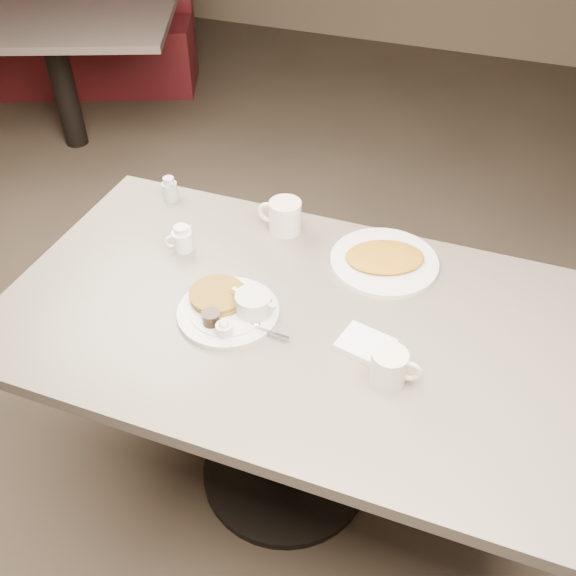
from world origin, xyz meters
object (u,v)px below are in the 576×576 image
(coffee_mug_far, at_px, (284,216))
(creamer_right, at_px, (170,189))
(diner_table, at_px, (286,356))
(creamer_left, at_px, (182,239))
(main_plate, at_px, (231,307))
(booth_back_left, at_px, (91,29))
(coffee_mug_near, at_px, (390,367))
(hash_plate, at_px, (384,260))

(coffee_mug_far, distance_m, creamer_right, 0.41)
(diner_table, relative_size, creamer_left, 18.44)
(main_plate, bearing_deg, booth_back_left, 131.05)
(creamer_left, distance_m, creamer_right, 0.27)
(diner_table, distance_m, coffee_mug_far, 0.43)
(coffee_mug_near, distance_m, creamer_left, 0.74)
(coffee_mug_near, distance_m, hash_plate, 0.44)
(coffee_mug_far, xyz_separation_m, booth_back_left, (-2.17, 2.10, -0.39))
(coffee_mug_far, relative_size, creamer_left, 1.72)
(coffee_mug_far, bearing_deg, creamer_right, 175.73)
(coffee_mug_near, distance_m, coffee_mug_far, 0.65)
(diner_table, height_order, creamer_left, creamer_left)
(diner_table, relative_size, hash_plate, 3.70)
(main_plate, distance_m, creamer_left, 0.32)
(main_plate, bearing_deg, creamer_right, 133.86)
(coffee_mug_near, bearing_deg, creamer_right, 149.14)
(booth_back_left, bearing_deg, hash_plate, -40.80)
(coffee_mug_far, bearing_deg, main_plate, -89.80)
(diner_table, relative_size, coffee_mug_far, 10.74)
(coffee_mug_far, relative_size, hash_plate, 0.34)
(coffee_mug_near, relative_size, hash_plate, 0.31)
(main_plate, relative_size, creamer_right, 4.31)
(booth_back_left, bearing_deg, creamer_left, -50.00)
(creamer_right, height_order, hash_plate, creamer_right)
(main_plate, distance_m, booth_back_left, 3.33)
(coffee_mug_far, relative_size, creamer_right, 1.75)
(coffee_mug_far, bearing_deg, hash_plate, -9.50)
(creamer_right, xyz_separation_m, booth_back_left, (-1.76, 2.07, -0.38))
(coffee_mug_near, height_order, hash_plate, coffee_mug_near)
(main_plate, distance_m, coffee_mug_near, 0.45)
(creamer_left, bearing_deg, creamer_right, 125.67)
(hash_plate, bearing_deg, creamer_left, -166.44)
(coffee_mug_far, height_order, booth_back_left, booth_back_left)
(coffee_mug_near, relative_size, creamer_right, 1.56)
(hash_plate, distance_m, booth_back_left, 3.32)
(diner_table, relative_size, coffee_mug_near, 12.00)
(booth_back_left, bearing_deg, creamer_right, -49.56)
(diner_table, distance_m, booth_back_left, 3.36)
(diner_table, bearing_deg, booth_back_left, 133.30)
(main_plate, distance_m, coffee_mug_far, 0.39)
(diner_table, xyz_separation_m, main_plate, (-0.13, -0.05, 0.19))
(creamer_left, height_order, booth_back_left, booth_back_left)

